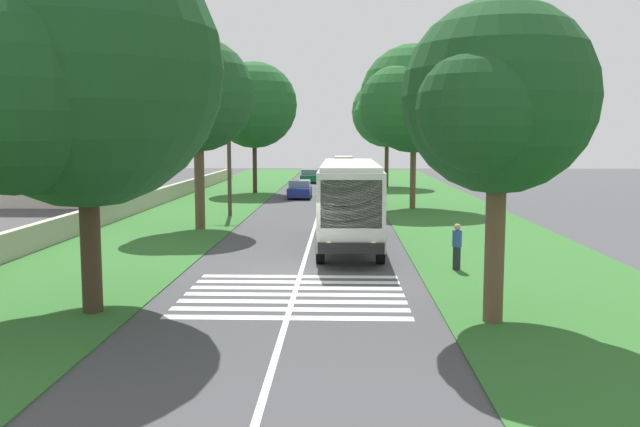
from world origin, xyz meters
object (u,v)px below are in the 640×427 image
object	(u,v)px
roadside_tree_right_0	(410,102)
utility_pole	(229,151)
trailing_car_1	(300,190)
roadside_tree_left_2	(252,107)
trailing_car_0	(348,197)
pedestrian	(457,246)
roadside_tree_right_2	(385,114)
roadside_tree_right_1	(493,103)
trailing_car_2	(346,181)
trailing_minibus_0	(344,165)
roadside_building	(73,155)
roadside_tree_left_0	(194,98)
trailing_car_3	(309,176)
coach_bus	(349,199)
roadside_tree_left_1	(71,76)

from	to	relation	value
roadside_tree_right_0	utility_pole	bearing A→B (deg)	110.89
trailing_car_1	roadside_tree_left_2	bearing A→B (deg)	44.04
trailing_car_0	pedestrian	world-z (taller)	pedestrian
trailing_car_0	roadside_tree_right_2	world-z (taller)	roadside_tree_right_2
roadside_tree_right_1	utility_pole	bearing A→B (deg)	24.60
trailing_car_2	trailing_minibus_0	xyz separation A→B (m)	(16.92, 0.17, 0.88)
roadside_building	trailing_car_0	bearing A→B (deg)	-102.10
trailing_car_0	roadside_tree_left_0	bearing A→B (deg)	145.20
trailing_minibus_0	roadside_tree_right_2	size ratio (longest dim) A/B	0.57
roadside_tree_right_2	trailing_car_3	bearing A→B (deg)	51.01
trailing_car_1	roadside_tree_left_2	xyz separation A→B (m)	(4.43, 4.29, 6.68)
coach_bus	pedestrian	xyz separation A→B (m)	(-5.22, -3.84, -1.24)
roadside_tree_right_2	roadside_building	world-z (taller)	roadside_tree_right_2
trailing_minibus_0	roadside_tree_left_2	distance (m)	24.49
roadside_tree_right_2	coach_bus	bearing A→B (deg)	173.95
roadside_tree_left_2	roadside_tree_right_2	world-z (taller)	roadside_tree_left_2
trailing_minibus_0	roadside_tree_right_1	distance (m)	62.93
trailing_car_3	roadside_building	world-z (taller)	roadside_building
pedestrian	roadside_building	bearing A→B (deg)	42.69
roadside_tree_right_2	roadside_building	distance (m)	28.71
trailing_car_2	roadside_tree_left_0	size ratio (longest dim) A/B	0.43
trailing_car_1	trailing_minibus_0	size ratio (longest dim) A/B	0.72
roadside_tree_left_1	roadside_tree_right_0	world-z (taller)	roadside_tree_right_0
utility_pole	roadside_building	bearing A→B (deg)	53.43
trailing_car_0	roadside_tree_right_0	xyz separation A→B (m)	(-1.33, -4.08, 6.49)
trailing_car_0	roadside_tree_right_2	bearing A→B (deg)	-11.18
roadside_tree_right_1	pedestrian	distance (m)	8.28
trailing_minibus_0	roadside_tree_left_1	bearing A→B (deg)	173.28
trailing_car_2	roadside_tree_right_1	distance (m)	46.17
roadside_tree_left_0	roadside_tree_left_2	world-z (taller)	roadside_tree_left_2
roadside_tree_right_0	roadside_building	xyz separation A→B (m)	(5.83, 25.06, -3.67)
roadside_tree_left_1	roadside_tree_right_0	distance (m)	29.82
coach_bus	trailing_car_1	size ratio (longest dim) A/B	2.60
roadside_building	pedestrian	world-z (taller)	roadside_building
pedestrian	trailing_car_3	bearing A→B (deg)	9.15
roadside_tree_left_2	roadside_tree_right_0	world-z (taller)	roadside_tree_left_2
trailing_car_2	roadside_tree_right_0	world-z (taller)	roadside_tree_right_0
roadside_tree_right_1	roadside_tree_right_2	size ratio (longest dim) A/B	0.78
trailing_car_3	roadside_tree_left_0	xyz separation A→B (m)	(-36.44, 4.21, 6.15)
roadside_tree_left_0	trailing_car_0	bearing A→B (deg)	-34.80
roadside_tree_right_0	utility_pole	distance (m)	12.57
trailing_car_0	trailing_car_1	size ratio (longest dim) A/B	1.00
roadside_tree_right_2	trailing_minibus_0	bearing A→B (deg)	14.67
coach_bus	roadside_tree_right_0	distance (m)	17.05
utility_pole	trailing_minibus_0	bearing A→B (deg)	-10.20
trailing_minibus_0	pedestrian	xyz separation A→B (m)	(-55.95, -3.95, -0.64)
roadside_tree_right_2	utility_pole	xyz separation A→B (m)	(-24.40, 10.98, -3.06)
roadside_tree_left_0	roadside_tree_left_1	bearing A→B (deg)	-178.33
roadside_tree_left_0	utility_pole	xyz separation A→B (m)	(5.93, -0.78, -2.85)
roadside_tree_right_0	roadside_tree_right_2	world-z (taller)	roadside_tree_right_0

